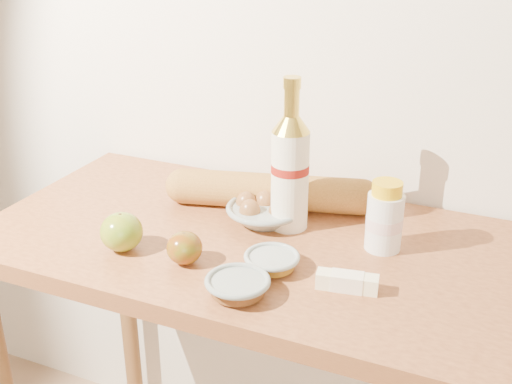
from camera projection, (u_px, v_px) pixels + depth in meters
back_wall at (319, 21)px, 1.46m from camera, size 3.50×0.02×2.60m
table at (262, 289)px, 1.40m from camera, size 1.20×0.60×0.90m
bourbon_bottle at (290, 169)px, 1.34m from camera, size 0.09×0.09×0.33m
cream_bottle at (385, 218)px, 1.28m from camera, size 0.07×0.07×0.15m
egg_bowl at (265, 211)px, 1.41m from camera, size 0.22×0.22×0.06m
baguette at (271, 191)px, 1.47m from camera, size 0.50×0.21×0.08m
apple_yellowgreen at (122, 232)px, 1.29m from camera, size 0.09×0.09×0.08m
apple_redgreen_right at (184, 248)px, 1.24m from camera, size 0.08×0.08×0.07m
sugar_bowl at (238, 286)px, 1.15m from camera, size 0.14×0.14×0.03m
syrup_bowl at (272, 261)px, 1.23m from camera, size 0.13×0.13×0.03m
butter_stick at (347, 282)px, 1.16m from camera, size 0.12×0.05×0.03m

